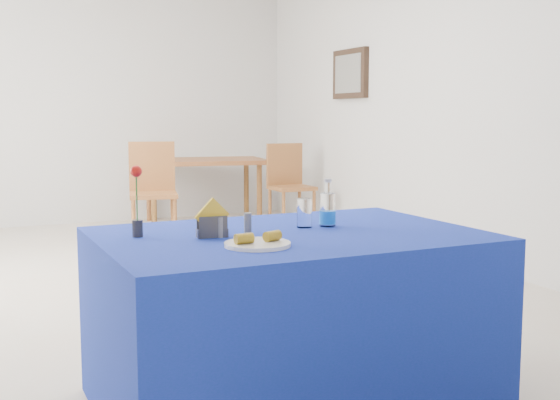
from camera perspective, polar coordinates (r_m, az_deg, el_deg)
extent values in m
plane|color=beige|center=(5.26, -8.87, -7.05)|extent=(7.00, 7.00, 0.00)
plane|color=silver|center=(8.53, -15.77, 7.56)|extent=(5.00, 0.00, 5.00)
plane|color=silver|center=(2.01, 20.35, 10.51)|extent=(5.00, 0.00, 5.00)
plane|color=silver|center=(6.28, 13.53, 7.97)|extent=(0.00, 7.00, 7.00)
cube|color=black|center=(7.60, 5.73, 10.17)|extent=(0.06, 0.64, 0.52)
cube|color=#998C66|center=(7.58, 5.57, 10.17)|extent=(0.02, 0.52, 0.40)
cylinder|color=white|center=(2.70, -1.85, -3.61)|extent=(0.26, 0.26, 0.01)
cylinder|color=white|center=(3.14, 1.99, -1.06)|extent=(0.07, 0.07, 0.13)
cylinder|color=slate|center=(2.89, -4.91, -2.22)|extent=(0.03, 0.03, 0.08)
cylinder|color=slate|center=(3.00, -2.64, -1.86)|extent=(0.03, 0.03, 0.08)
cube|color=navy|center=(3.09, 0.78, -9.65)|extent=(1.60, 1.10, 0.76)
cylinder|color=white|center=(3.18, 3.88, -0.79)|extent=(0.07, 0.07, 0.15)
cylinder|color=blue|center=(3.19, 3.88, -1.41)|extent=(0.08, 0.08, 0.06)
cylinder|color=white|center=(3.17, 3.90, 1.01)|extent=(0.03, 0.03, 0.05)
cylinder|color=silver|center=(3.17, 3.90, 1.59)|extent=(0.03, 0.03, 0.01)
cube|color=#353439|center=(2.90, -5.54, -2.69)|extent=(0.13, 0.06, 0.03)
cube|color=#343439|center=(2.88, -5.43, -2.22)|extent=(0.12, 0.02, 0.09)
cube|color=#39393E|center=(2.92, -5.66, -2.08)|extent=(0.12, 0.02, 0.09)
cube|color=gold|center=(2.89, -5.56, -1.27)|extent=(0.15, 0.02, 0.15)
cylinder|color=#252429|center=(2.96, -11.50, -2.27)|extent=(0.04, 0.04, 0.07)
cylinder|color=#1B6C28|center=(2.94, -11.56, -0.06)|extent=(0.01, 0.01, 0.22)
sphere|color=red|center=(2.93, -11.62, 2.31)|extent=(0.05, 0.05, 0.05)
cube|color=#99592C|center=(8.25, -6.32, 3.15)|extent=(1.58, 1.16, 0.05)
cylinder|color=#955D2B|center=(7.87, -10.22, 0.17)|extent=(0.06, 0.06, 0.71)
cylinder|color=#9A662C|center=(8.06, -1.69, 0.43)|extent=(0.06, 0.06, 0.71)
cylinder|color=brown|center=(8.56, -10.62, 0.69)|extent=(0.06, 0.06, 0.71)
cylinder|color=brown|center=(8.74, -2.75, 0.92)|extent=(0.06, 0.06, 0.71)
cylinder|color=#995C2C|center=(6.73, -11.79, -1.98)|extent=(0.04, 0.04, 0.48)
cylinder|color=#995C2C|center=(6.74, -8.52, -1.89)|extent=(0.04, 0.04, 0.48)
cylinder|color=#995C2C|center=(7.11, -11.83, -1.51)|extent=(0.04, 0.04, 0.48)
cylinder|color=#995C2C|center=(7.12, -8.73, -1.43)|extent=(0.04, 0.04, 0.48)
cube|color=#995C2C|center=(6.89, -10.26, 0.41)|extent=(0.54, 0.54, 0.04)
cube|color=#995C2C|center=(7.07, -10.37, 2.70)|extent=(0.45, 0.14, 0.49)
cylinder|color=#995C2C|center=(7.48, 0.29, -1.05)|extent=(0.04, 0.04, 0.46)
cylinder|color=#995C2C|center=(7.64, 2.78, -0.90)|extent=(0.04, 0.04, 0.46)
cylinder|color=#995C2C|center=(7.81, -0.82, -0.72)|extent=(0.04, 0.04, 0.46)
cylinder|color=#995C2C|center=(7.96, 1.59, -0.57)|extent=(0.04, 0.04, 0.46)
cube|color=#995C2C|center=(7.69, 0.97, 0.99)|extent=(0.43, 0.43, 0.04)
cube|color=#995C2C|center=(7.84, 0.37, 2.93)|extent=(0.43, 0.05, 0.47)
cylinder|color=yellow|center=(2.66, -2.94, -3.14)|extent=(0.07, 0.04, 0.04)
cylinder|color=beige|center=(2.68, -2.26, -3.08)|extent=(0.01, 0.03, 0.03)
cylinder|color=yellow|center=(2.72, -0.63, -2.94)|extent=(0.08, 0.06, 0.04)
cylinder|color=beige|center=(2.74, -0.13, -2.84)|extent=(0.02, 0.03, 0.03)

